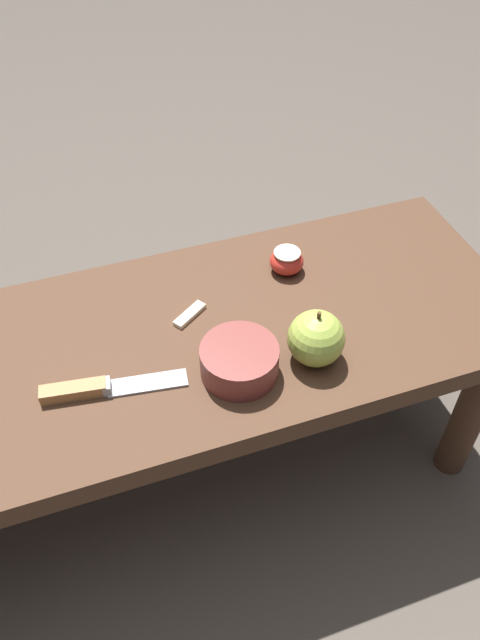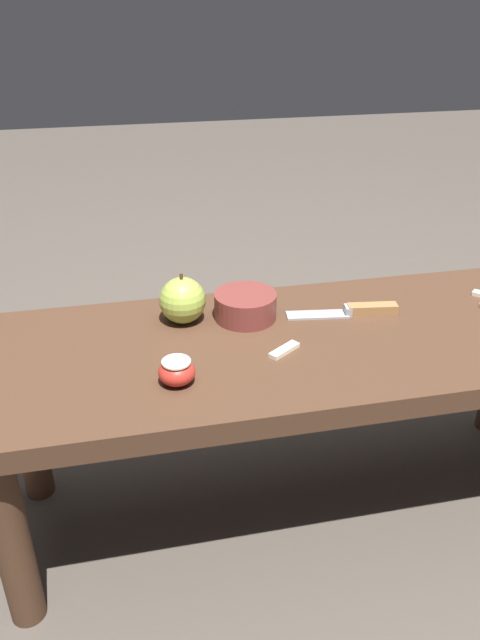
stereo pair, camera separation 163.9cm
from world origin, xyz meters
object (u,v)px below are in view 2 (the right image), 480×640
Objects in this scene: wooden_bench at (306,366)px; knife at (358,311)px; apple_whole at (182,300)px; apple_cut at (177,372)px; bowl at (245,306)px.

wooden_bench is 0.15m from knife.
knife is 0.33m from apple_whole.
bowl is (0.15, 0.19, 0.00)m from apple_cut.
bowl is (-0.09, 0.10, 0.09)m from wooden_bench.
bowl is at bearing 134.38° from wooden_bench.
apple_cut is at bearing -128.74° from bowl.
bowl reaches higher than wooden_bench.
apple_whole is 1.65× the size of apple_cut.
apple_whole is (-0.21, 0.11, 0.11)m from wooden_bench.
knife is at bearing 23.36° from apple_cut.
apple_whole reaches higher than bowl.
apple_whole is 0.12m from bowl.
wooden_bench is 12.14× the size of apple_whole.
wooden_bench is 10.12× the size of bowl.
apple_cut is (-0.25, -0.09, 0.08)m from wooden_bench.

